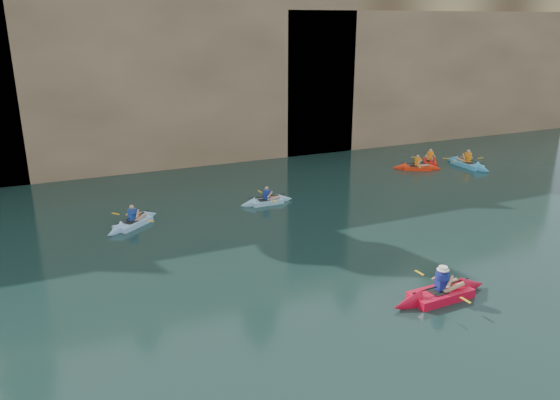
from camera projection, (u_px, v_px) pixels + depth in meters
name	position (u px, v px, depth m)	size (l,w,h in m)	color
ground	(315.00, 360.00, 14.92)	(160.00, 160.00, 0.00)	black
cliff	(124.00, 62.00, 39.07)	(70.00, 16.00, 12.00)	tan
cliff_slab_center	(177.00, 74.00, 33.51)	(24.00, 2.40, 11.40)	#997C5D
cliff_slab_east	(436.00, 74.00, 41.46)	(26.00, 2.40, 9.84)	#997C5D
sea_cave_center	(82.00, 150.00, 31.93)	(3.50, 1.00, 3.20)	black
sea_cave_east	(298.00, 122.00, 37.11)	(5.00, 1.00, 4.50)	black
main_kayaker	(440.00, 294.00, 18.12)	(3.91, 2.60, 1.45)	red
kayaker_ltblue_near	(267.00, 201.00, 27.53)	(2.86, 2.24, 1.12)	#89C4E5
kayaker_red_far	(430.00, 162.00, 35.15)	(2.48, 3.16, 1.22)	red
kayaker_ltblue_mid	(133.00, 223.00, 24.57)	(3.00, 2.61, 1.23)	#95C8FA
kayaker_blue_east	(467.00, 164.00, 34.53)	(2.63, 3.80, 1.35)	#46B3EF
kayaker_extra_east	(417.00, 167.00, 33.83)	(2.98, 2.07, 1.15)	red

